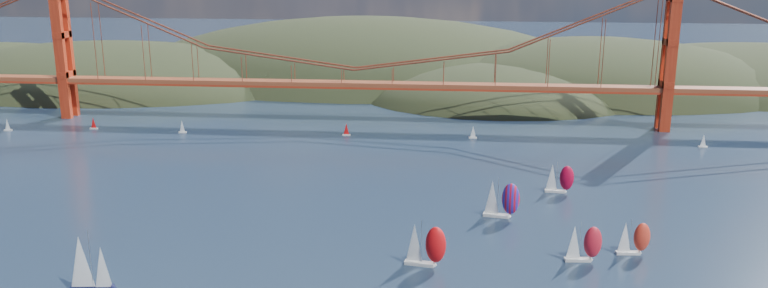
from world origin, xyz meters
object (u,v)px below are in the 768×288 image
racer_0 (424,244)px  racer_rwb (501,199)px  sloop_navy (87,265)px  racer_3 (559,178)px  racer_1 (583,243)px  racer_2 (633,238)px

racer_0 → racer_rwb: 37.65m
sloop_navy → racer_3: size_ratio=1.48×
racer_0 → racer_1: size_ratio=1.14×
sloop_navy → racer_0: sloop_navy is taller
racer_1 → racer_3: racer_1 is taller
racer_0 → racer_2: 48.95m
racer_1 → racer_2: (12.17, 5.12, -0.33)m
racer_rwb → racer_3: bearing=61.3°
sloop_navy → racer_rwb: sloop_navy is taller
racer_0 → racer_2: racer_0 is taller
racer_2 → racer_0: bearing=-171.8°
sloop_navy → racer_3: (104.89, 74.47, -1.66)m
sloop_navy → racer_rwb: (87.02, 52.38, -0.93)m
racer_3 → racer_rwb: racer_rwb is taller
racer_0 → racer_rwb: racer_rwb is taller
racer_0 → racer_1: (35.54, 5.81, -0.63)m
racer_2 → racer_3: 45.28m
racer_0 → racer_rwb: (18.64, 32.71, 0.03)m
racer_3 → racer_rwb: (-17.87, -22.09, 0.74)m
racer_rwb → racer_0: bearing=-109.4°
sloop_navy → racer_3: sloop_navy is taller
racer_0 → racer_3: 65.85m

